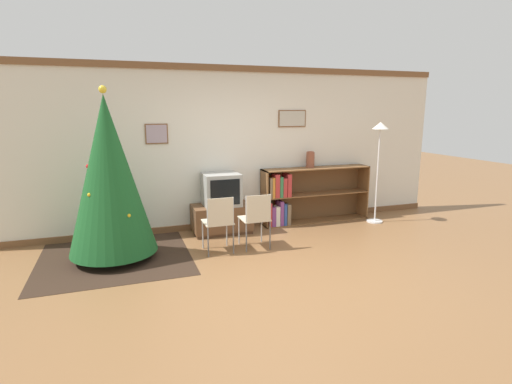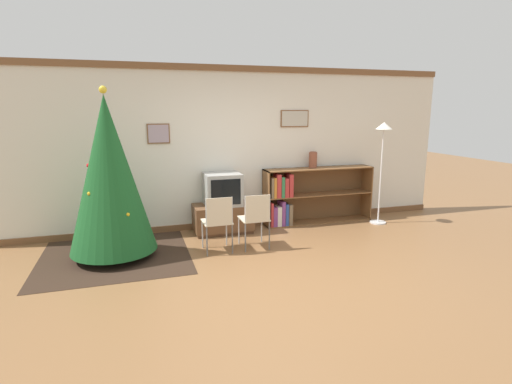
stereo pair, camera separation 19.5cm
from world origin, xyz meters
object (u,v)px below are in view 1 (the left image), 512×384
Objects in this scene: tv_console at (222,219)px; vase at (310,159)px; folding_chair_right at (256,217)px; christmas_tree at (109,176)px; bookshelf at (298,197)px; television at (221,189)px; folding_chair_left at (219,221)px; standing_lamp at (379,146)px.

vase is (1.67, 0.15, 0.89)m from tv_console.
vase reaches higher than folding_chair_right.
folding_chair_right is 1.89m from vase.
christmas_tree reaches higher than bookshelf.
television reaches higher than bookshelf.
television is 1.01m from folding_chair_left.
bookshelf is 1.67m from standing_lamp.
television is (-0.00, -0.00, 0.49)m from tv_console.
standing_lamp reaches higher than folding_chair_right.
tv_console is at bearing -174.78° from vase.
vase is at bearing 37.96° from folding_chair_right.
tv_console is 0.49m from television.
bookshelf is 6.99× the size of vase.
standing_lamp is (2.77, -0.31, 0.64)m from television.
folding_chair_left reaches higher than tv_console.
bookshelf is (3.10, 0.78, -0.67)m from christmas_tree.
folding_chair_left is at bearing -106.35° from tv_console.
vase is 1.21m from standing_lamp.
vase is (0.25, 0.05, 0.66)m from bookshelf.
folding_chair_left is 2.33m from vase.
tv_console is at bearing -175.76° from bookshelf.
christmas_tree is at bearing -166.04° from vase.
tv_console is 1.01m from folding_chair_right.
television is 0.70× the size of folding_chair_left.
vase is at bearing 156.86° from standing_lamp.
vase is 0.16× the size of standing_lamp.
standing_lamp is (1.09, -0.47, 0.24)m from vase.
folding_chair_right is (0.28, -0.94, -0.25)m from television.
vase reaches higher than tv_console.
standing_lamp is at bearing -6.41° from television.
tv_console is at bearing 22.09° from christmas_tree.
christmas_tree reaches higher than folding_chair_left.
folding_chair_left is (1.40, -0.26, -0.67)m from christmas_tree.
folding_chair_right is at bearing -73.61° from television.
tv_console is at bearing 106.35° from folding_chair_right.
folding_chair_right is at bearing -137.74° from bookshelf.
bookshelf is (1.43, 0.11, 0.24)m from tv_console.
folding_chair_left is 3.23m from standing_lamp.
bookshelf is at bearing 4.24° from tv_console.
tv_console is 1.16× the size of folding_chair_right.
folding_chair_left is at bearing -168.37° from standing_lamp.
television is 2.02× the size of vase.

